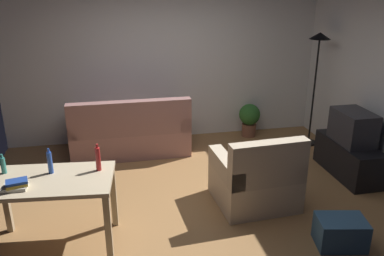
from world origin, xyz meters
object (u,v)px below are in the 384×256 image
desk (50,189)px  storage_box (340,232)px  couch (131,134)px  book_stack (16,185)px  bottle_red (98,159)px  tv_stand (348,158)px  bottle_blue (50,162)px  armchair (256,180)px  torchiere_lamp (318,59)px  tv (353,127)px  bottle_tall (3,165)px  potted_plant (249,118)px

desk → storage_box: (2.83, -0.57, -0.50)m
couch → book_stack: bearing=64.1°
couch → bottle_red: 2.23m
desk → book_stack: bearing=-145.7°
desk → storage_box: bearing=-5.8°
tv_stand → bottle_blue: 3.90m
tv_stand → storage_box: tv_stand is taller
book_stack → storage_box: bearing=-7.8°
armchair → torchiere_lamp: bearing=-136.7°
tv → bottle_tall: size_ratio=2.93×
storage_box → book_stack: book_stack is taller
couch → torchiere_lamp: size_ratio=0.99×
bottle_blue → bottle_tall: bearing=169.1°
desk → bottle_tall: 0.53m
tv → bottle_red: bearing=102.9°
tv_stand → storage_box: 1.71m
storage_box → armchair: bearing=121.4°
couch → tv: (2.91, -1.35, 0.39)m
armchair → bottle_tall: 2.76m
couch → desk: bearing=68.3°
potted_plant → bottle_tall: 4.11m
bottle_tall → bottle_blue: bearing=-10.9°
storage_box → bottle_red: (-2.36, 0.66, 0.74)m
tv_stand → bottle_blue: (-3.77, -0.73, 0.64)m
potted_plant → book_stack: 4.18m
tv_stand → torchiere_lamp: torchiere_lamp is taller
couch → tv: same height
potted_plant → storage_box: size_ratio=1.19×
torchiere_lamp → couch: bearing=175.7°
tv_stand → bottle_blue: size_ratio=4.19×
tv_stand → torchiere_lamp: 1.63m
torchiere_lamp → tv: bearing=-89.8°
couch → desk: 2.40m
tv_stand → potted_plant: bearing=27.3°
armchair → bottle_tall: size_ratio=4.65×
tv → bottle_red: bottle_red is taller
desk → armchair: armchair is taller
desk → book_stack: book_stack is taller
bottle_tall → couch: bearing=56.4°
bottle_red → book_stack: (-0.73, -0.24, -0.09)m
torchiere_lamp → bottle_red: 3.85m
potted_plant → bottle_red: bottle_red is taller
torchiere_lamp → potted_plant: (-0.86, 0.53, -1.08)m
couch → desk: couch is taller
tv_stand → armchair: (-1.52, -0.49, 0.08)m
bottle_tall → bottle_blue: bottle_blue is taller
armchair → book_stack: armchair is taller
desk → potted_plant: desk is taller
torchiere_lamp → armchair: size_ratio=1.91×
desk → tv_stand: bearing=18.3°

